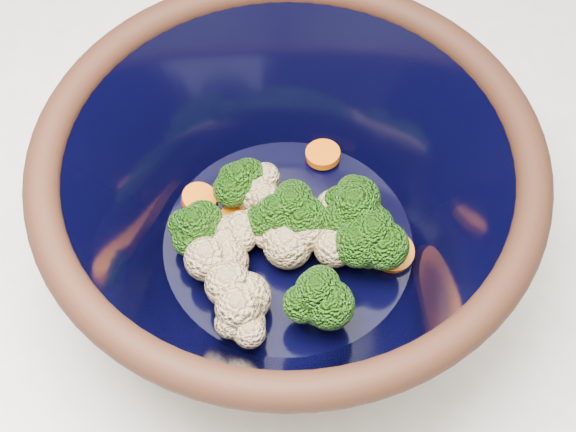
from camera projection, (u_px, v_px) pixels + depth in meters
mixing_bowl at (288, 205)px, 0.52m from camera, size 0.34×0.34×0.14m
vegetable_pile at (293, 231)px, 0.53m from camera, size 0.16×0.17×0.06m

